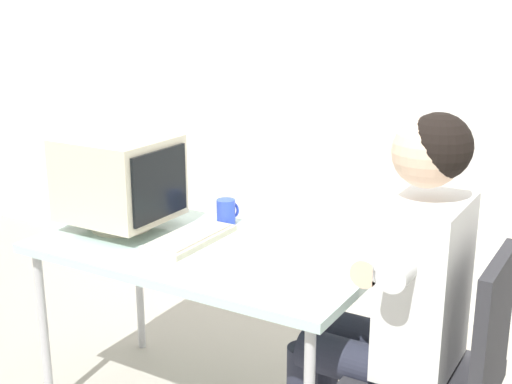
{
  "coord_description": "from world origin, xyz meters",
  "views": [
    {
      "loc": [
        1.4,
        -1.99,
        1.64
      ],
      "look_at": [
        0.23,
        0.0,
        0.98
      ],
      "focal_mm": 47.54,
      "sensor_mm": 36.0,
      "label": 1
    }
  ],
  "objects_px": {
    "crt_monitor": "(120,179)",
    "desk_mug": "(226,212)",
    "desk": "(205,260)",
    "keyboard": "(190,238)",
    "person_seated": "(396,289)",
    "office_chair": "(446,367)"
  },
  "relations": [
    {
      "from": "desk_mug",
      "to": "keyboard",
      "type": "bearing_deg",
      "value": -92.21
    },
    {
      "from": "desk",
      "to": "desk_mug",
      "type": "bearing_deg",
      "value": 105.37
    },
    {
      "from": "person_seated",
      "to": "office_chair",
      "type": "bearing_deg",
      "value": -0.0
    },
    {
      "from": "crt_monitor",
      "to": "keyboard",
      "type": "xyz_separation_m",
      "value": [
        0.33,
        0.01,
        -0.2
      ]
    },
    {
      "from": "desk",
      "to": "desk_mug",
      "type": "distance_m",
      "value": 0.29
    },
    {
      "from": "keyboard",
      "to": "person_seated",
      "type": "relative_size",
      "value": 0.31
    },
    {
      "from": "crt_monitor",
      "to": "desk_mug",
      "type": "height_order",
      "value": "crt_monitor"
    },
    {
      "from": "crt_monitor",
      "to": "keyboard",
      "type": "height_order",
      "value": "crt_monitor"
    },
    {
      "from": "office_chair",
      "to": "person_seated",
      "type": "relative_size",
      "value": 0.68
    },
    {
      "from": "keyboard",
      "to": "desk_mug",
      "type": "bearing_deg",
      "value": 87.79
    },
    {
      "from": "crt_monitor",
      "to": "office_chair",
      "type": "height_order",
      "value": "crt_monitor"
    },
    {
      "from": "keyboard",
      "to": "desk_mug",
      "type": "height_order",
      "value": "desk_mug"
    },
    {
      "from": "desk",
      "to": "keyboard",
      "type": "bearing_deg",
      "value": 168.23
    },
    {
      "from": "desk",
      "to": "person_seated",
      "type": "bearing_deg",
      "value": -0.59
    },
    {
      "from": "desk",
      "to": "person_seated",
      "type": "height_order",
      "value": "person_seated"
    },
    {
      "from": "desk",
      "to": "keyboard",
      "type": "xyz_separation_m",
      "value": [
        -0.08,
        0.02,
        0.07
      ]
    },
    {
      "from": "desk",
      "to": "keyboard",
      "type": "relative_size",
      "value": 3.24
    },
    {
      "from": "desk",
      "to": "person_seated",
      "type": "xyz_separation_m",
      "value": [
        0.76,
        -0.01,
        0.05
      ]
    },
    {
      "from": "keyboard",
      "to": "office_chair",
      "type": "xyz_separation_m",
      "value": [
        1.03,
        -0.02,
        -0.24
      ]
    },
    {
      "from": "office_chair",
      "to": "person_seated",
      "type": "bearing_deg",
      "value": 180.0
    },
    {
      "from": "crt_monitor",
      "to": "office_chair",
      "type": "xyz_separation_m",
      "value": [
        1.36,
        -0.01,
        -0.44
      ]
    },
    {
      "from": "person_seated",
      "to": "desk_mug",
      "type": "relative_size",
      "value": 12.11
    }
  ]
}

